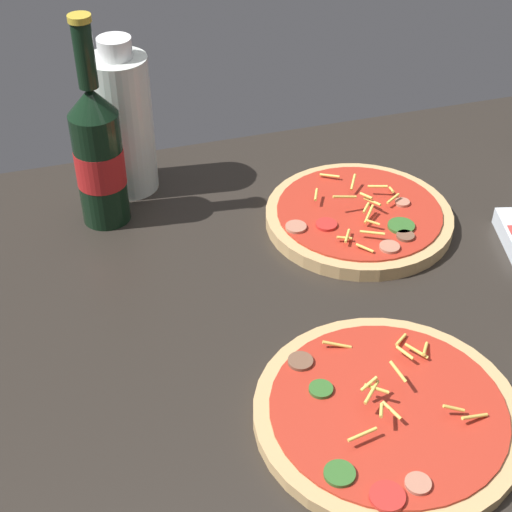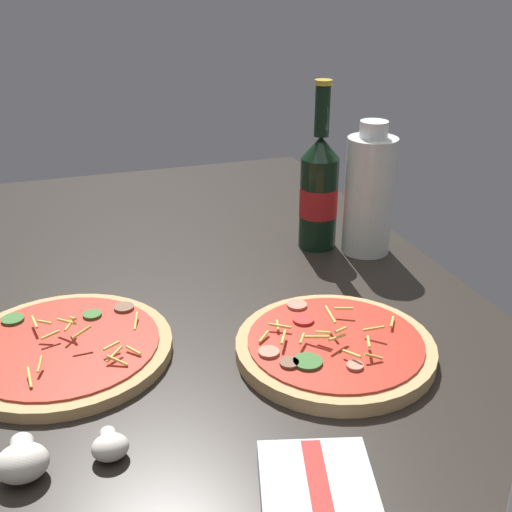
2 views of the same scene
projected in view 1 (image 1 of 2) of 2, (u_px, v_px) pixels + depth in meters
The scene contains 5 objects.
counter_slab at pixel (358, 321), 94.14cm from camera, with size 160.00×90.00×2.50cm.
pizza_near at pixel (387, 413), 80.02cm from camera, with size 27.59×27.59×4.72cm.
pizza_far at pixel (359, 217), 107.31cm from camera, with size 25.57×25.57×5.14cm.
beer_bottle at pixel (98, 153), 102.73cm from camera, with size 6.61×6.61×28.89cm.
oil_bottle at pixel (123, 122), 109.13cm from camera, with size 8.36×8.36×22.73cm.
Camera 1 is at (-32.19, -62.84, 65.21)cm, focal length 55.00 mm.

